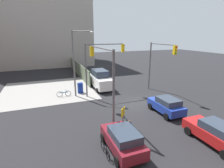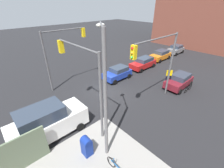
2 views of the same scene
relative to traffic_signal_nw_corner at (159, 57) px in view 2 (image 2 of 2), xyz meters
The scene contains 16 objects.
ground_plane 6.81m from the traffic_signal_nw_corner, 65.60° to the right, with size 120.00×120.00×0.00m, color black.
traffic_signal_nw_corner is the anchor object (origin of this frame).
traffic_signal_se_corner 10.11m from the traffic_signal_nw_corner, 62.86° to the right, with size 5.10×0.36×6.50m.
traffic_signal_ne_corner 6.83m from the traffic_signal_nw_corner, 16.73° to the right, with size 0.36×5.19×6.50m.
street_lamp_corner 7.10m from the traffic_signal_nw_corner, ahead, with size 1.77×2.24×8.00m.
warning_sign_two_way 4.55m from the traffic_signal_nw_corner, behind, with size 0.48×0.48×2.40m.
mailbox_blue 9.14m from the traffic_signal_nw_corner, ahead, with size 0.56×0.64×1.43m.
coupe_blue 7.31m from the traffic_signal_nw_corner, 99.70° to the right, with size 3.82×2.02×1.62m.
coupe_maroon 6.17m from the traffic_signal_nw_corner, behind, with size 3.89×2.02×1.62m.
sedan_gray 18.86m from the traffic_signal_nw_corner, 159.47° to the right, with size 3.88×2.02×1.62m.
sedan_orange 14.04m from the traffic_signal_nw_corner, 151.34° to the right, with size 4.25×2.02×1.62m.
hatchback_red 9.72m from the traffic_signal_nw_corner, 136.56° to the right, with size 4.45×2.02×1.62m.
van_white_delivery 10.34m from the traffic_signal_nw_corner, 16.05° to the right, with size 5.40×2.32×2.62m.
pedestrian_crossing 5.45m from the traffic_signal_nw_corner, 169.45° to the right, with size 0.36×0.36×1.55m.
bicycle_leaning_on_fence 9.19m from the traffic_signal_nw_corner, 19.44° to the left, with size 0.05×1.75×0.97m.
bicycle_at_crosswalk 6.61m from the traffic_signal_nw_corner, 162.52° to the left, with size 1.75×0.05×0.97m.
Camera 2 is at (9.42, 10.94, 8.87)m, focal length 24.00 mm.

